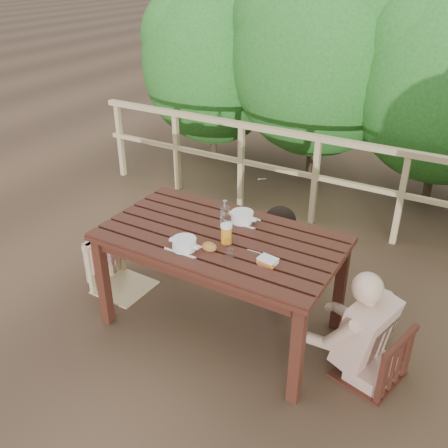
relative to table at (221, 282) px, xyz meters
The scene contains 16 objects.
ground 0.41m from the table, ahead, with size 60.00×60.00×0.00m, color brown.
table is the anchor object (origin of this frame).
chair_left 1.00m from the table, behind, with size 0.46×0.46×0.92m, color tan.
chair_far 0.86m from the table, 80.19° to the left, with size 0.41×0.41×0.83m, color #381911.
chair_right 1.19m from the table, ahead, with size 0.42×0.42×0.85m, color #381911.
woman 0.90m from the table, 80.41° to the left, with size 0.48×0.59×1.19m, color black, non-canonical shape.
diner_right 1.25m from the table, ahead, with size 0.53×0.66×1.33m, color tan, non-canonical shape.
railing 2.00m from the table, 90.00° to the left, with size 5.60×0.10×1.01m, color tan.
hedge_row 3.55m from the table, 82.87° to the left, with size 6.60×1.60×3.80m, color #266622, non-canonical shape.
soup_near 0.55m from the table, 113.23° to the right, with size 0.29×0.29×0.10m, color silver.
soup_far 0.53m from the table, 82.46° to the left, with size 0.29×0.29×0.10m, color silver.
bread_roll 0.49m from the table, 81.81° to the right, with size 0.11×0.09×0.07m, color #A7743B.
beer_glass 0.50m from the table, 38.03° to the right, with size 0.08×0.08×0.16m, color #CA8E10.
bottle 0.55m from the table, 86.17° to the left, with size 0.07×0.07×0.27m, color silver.
tumbler 0.55m from the table, 48.05° to the right, with size 0.07×0.07×0.08m, color white.
butter_tub 0.65m from the table, 19.70° to the right, with size 0.13×0.09×0.05m, color silver.
Camera 1 is at (1.60, -2.72, 2.65)m, focal length 39.82 mm.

